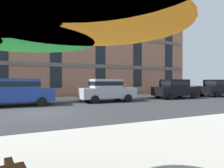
# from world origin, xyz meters

# --- Properties ---
(ground_plane) EXTENTS (120.00, 120.00, 0.00)m
(ground_plane) POSITION_xyz_m (0.00, 0.00, 0.00)
(ground_plane) COLOR #2D3033
(sidewalk_far) EXTENTS (56.00, 3.60, 0.12)m
(sidewalk_far) POSITION_xyz_m (0.00, 6.80, 0.06)
(sidewalk_far) COLOR #B2ADA3
(sidewalk_far) RESTS_ON ground
(apartment_building) EXTENTS (36.82, 12.08, 16.00)m
(apartment_building) POSITION_xyz_m (-0.00, 14.99, 8.00)
(apartment_building) COLOR #A87056
(apartment_building) RESTS_ON ground
(sedan_blue) EXTENTS (4.40, 1.98, 1.78)m
(sedan_blue) POSITION_xyz_m (-0.91, 3.70, 0.95)
(sedan_blue) COLOR navy
(sedan_blue) RESTS_ON ground
(sedan_silver) EXTENTS (4.40, 1.98, 1.78)m
(sedan_silver) POSITION_xyz_m (5.32, 3.70, 0.95)
(sedan_silver) COLOR #A8AAB2
(sedan_silver) RESTS_ON ground
(sedan_black) EXTENTS (4.40, 1.98, 1.78)m
(sedan_black) POSITION_xyz_m (12.31, 3.70, 0.95)
(sedan_black) COLOR black
(sedan_black) RESTS_ON ground
(sedan_black_midblock) EXTENTS (4.40, 1.98, 1.78)m
(sedan_black_midblock) POSITION_xyz_m (18.11, 3.70, 0.95)
(sedan_black_midblock) COLOR black
(sedan_black_midblock) RESTS_ON ground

